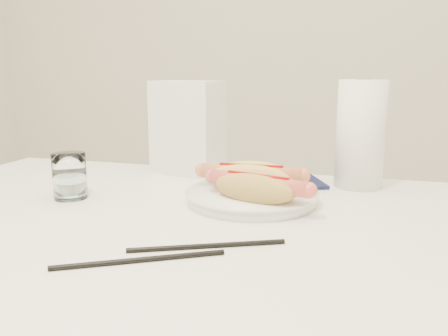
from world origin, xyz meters
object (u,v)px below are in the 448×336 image
(hotdog_right, at_px, (258,188))
(hotdog_left, at_px, (251,177))
(table, at_px, (162,246))
(water_glass, at_px, (70,176))
(plate, at_px, (252,198))
(paper_towel_roll, at_px, (361,134))
(napkin_box, at_px, (188,128))

(hotdog_right, bearing_deg, hotdog_left, 127.05)
(table, bearing_deg, hotdog_right, 21.11)
(hotdog_left, xyz_separation_m, water_glass, (-0.35, -0.09, -0.00))
(plate, xyz_separation_m, hotdog_left, (-0.01, 0.02, 0.04))
(table, relative_size, water_glass, 13.14)
(hotdog_left, height_order, hotdog_right, hotdog_left)
(water_glass, height_order, paper_towel_roll, paper_towel_roll)
(table, xyz_separation_m, paper_towel_roll, (0.34, 0.31, 0.18))
(napkin_box, height_order, paper_towel_roll, paper_towel_roll)
(hotdog_right, bearing_deg, paper_towel_roll, 70.15)
(table, height_order, water_glass, water_glass)
(paper_towel_roll, bearing_deg, hotdog_right, -125.51)
(water_glass, bearing_deg, napkin_box, 63.07)
(hotdog_right, bearing_deg, water_glass, -162.28)
(table, relative_size, plate, 4.87)
(hotdog_left, bearing_deg, napkin_box, 134.16)
(hotdog_right, bearing_deg, plate, 128.58)
(table, relative_size, paper_towel_roll, 5.16)
(plate, distance_m, napkin_box, 0.32)
(hotdog_left, bearing_deg, table, -136.06)
(hotdog_right, xyz_separation_m, water_glass, (-0.38, -0.01, 0.00))
(plate, height_order, hotdog_left, hotdog_left)
(plate, height_order, water_glass, water_glass)
(plate, relative_size, napkin_box, 1.08)
(hotdog_right, bearing_deg, napkin_box, 146.45)
(table, xyz_separation_m, napkin_box, (-0.07, 0.33, 0.17))
(hotdog_left, xyz_separation_m, napkin_box, (-0.21, 0.20, 0.07))
(plate, xyz_separation_m, napkin_box, (-0.21, 0.22, 0.10))
(table, distance_m, paper_towel_roll, 0.49)
(hotdog_left, distance_m, water_glass, 0.36)
(napkin_box, bearing_deg, paper_towel_roll, 11.53)
(plate, xyz_separation_m, paper_towel_roll, (0.20, 0.19, 0.11))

